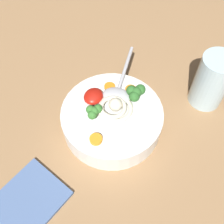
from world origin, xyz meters
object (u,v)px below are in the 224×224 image
Objects in this scene: noodle_pile at (115,107)px; drinking_glass at (212,81)px; folded_napkin at (21,209)px; soup_bowl at (112,119)px; soup_spoon at (118,91)px.

drinking_glass is (-15.73, 15.89, 0.11)cm from noodle_pile.
drinking_glass reaches higher than folded_napkin.
drinking_glass is at bearing 135.46° from soup_bowl.
soup_bowl is 24.86cm from folded_napkin.
soup_bowl is at bearing -44.54° from drinking_glass.
soup_spoon is at bearing -162.95° from noodle_pile.
soup_bowl is 1.29× the size of folded_napkin.
soup_spoon is (-4.33, -1.33, -0.22)cm from noodle_pile.
soup_spoon is at bearing -168.10° from soup_bowl.
noodle_pile is at bearing 158.76° from soup_bowl.
soup_spoon is 1.35× the size of drinking_glass.
drinking_glass is (-11.40, 17.22, 0.32)cm from soup_spoon.
folded_napkin is (28.79, -5.81, -5.76)cm from soup_spoon.
soup_spoon is at bearing 168.59° from folded_napkin.
noodle_pile is 26.18cm from folded_napkin.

